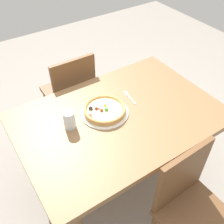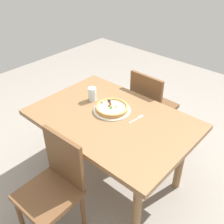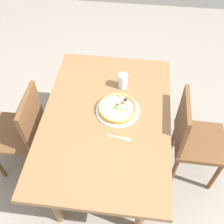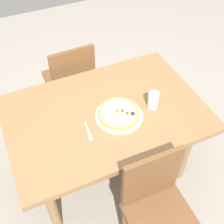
{
  "view_description": "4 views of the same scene",
  "coord_description": "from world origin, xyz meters",
  "px_view_note": "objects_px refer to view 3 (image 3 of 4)",
  "views": [
    {
      "loc": [
        -0.75,
        -1.05,
        1.95
      ],
      "look_at": [
        -0.04,
        0.04,
        0.74
      ],
      "focal_mm": 41.74,
      "sensor_mm": 36.0,
      "label": 1
    },
    {
      "loc": [
        1.22,
        -1.37,
        2.02
      ],
      "look_at": [
        -0.04,
        0.04,
        0.74
      ],
      "focal_mm": 42.27,
      "sensor_mm": 36.0,
      "label": 2
    },
    {
      "loc": [
        1.21,
        0.19,
        2.26
      ],
      "look_at": [
        -0.04,
        0.04,
        0.74
      ],
      "focal_mm": 42.83,
      "sensor_mm": 36.0,
      "label": 3
    },
    {
      "loc": [
        0.53,
        1.31,
        2.23
      ],
      "look_at": [
        -0.04,
        0.04,
        0.74
      ],
      "focal_mm": 47.32,
      "sensor_mm": 36.0,
      "label": 4
    }
  ],
  "objects_px": {
    "fork": "(121,138)",
    "chair_far": "(193,138)",
    "chair_near": "(22,131)",
    "pizza": "(118,108)",
    "drinking_glass": "(123,81)",
    "dining_table": "(106,124)",
    "plate": "(118,110)"
  },
  "relations": [
    {
      "from": "plate",
      "to": "pizza",
      "type": "bearing_deg",
      "value": 160.44
    },
    {
      "from": "pizza",
      "to": "drinking_glass",
      "type": "relative_size",
      "value": 2.3
    },
    {
      "from": "fork",
      "to": "pizza",
      "type": "bearing_deg",
      "value": 107.83
    },
    {
      "from": "dining_table",
      "to": "chair_far",
      "type": "distance_m",
      "value": 0.7
    },
    {
      "from": "dining_table",
      "to": "pizza",
      "type": "distance_m",
      "value": 0.16
    },
    {
      "from": "chair_far",
      "to": "plate",
      "type": "distance_m",
      "value": 0.65
    },
    {
      "from": "chair_far",
      "to": "fork",
      "type": "bearing_deg",
      "value": -67.13
    },
    {
      "from": "chair_near",
      "to": "fork",
      "type": "distance_m",
      "value": 0.86
    },
    {
      "from": "fork",
      "to": "chair_far",
      "type": "bearing_deg",
      "value": 28.5
    },
    {
      "from": "plate",
      "to": "fork",
      "type": "distance_m",
      "value": 0.25
    },
    {
      "from": "pizza",
      "to": "fork",
      "type": "relative_size",
      "value": 1.76
    },
    {
      "from": "dining_table",
      "to": "drinking_glass",
      "type": "relative_size",
      "value": 10.9
    },
    {
      "from": "dining_table",
      "to": "drinking_glass",
      "type": "height_order",
      "value": "drinking_glass"
    },
    {
      "from": "drinking_glass",
      "to": "fork",
      "type": "bearing_deg",
      "value": 4.25
    },
    {
      "from": "dining_table",
      "to": "chair_near",
      "type": "distance_m",
      "value": 0.7
    },
    {
      "from": "drinking_glass",
      "to": "plate",
      "type": "bearing_deg",
      "value": -2.81
    },
    {
      "from": "plate",
      "to": "pizza",
      "type": "xyz_separation_m",
      "value": [
        -0.0,
        0.0,
        0.03
      ]
    },
    {
      "from": "fork",
      "to": "drinking_glass",
      "type": "distance_m",
      "value": 0.51
    },
    {
      "from": "dining_table",
      "to": "plate",
      "type": "bearing_deg",
      "value": 132.75
    },
    {
      "from": "pizza",
      "to": "drinking_glass",
      "type": "height_order",
      "value": "drinking_glass"
    },
    {
      "from": "dining_table",
      "to": "fork",
      "type": "height_order",
      "value": "fork"
    },
    {
      "from": "dining_table",
      "to": "plate",
      "type": "distance_m",
      "value": 0.14
    },
    {
      "from": "pizza",
      "to": "chair_near",
      "type": "bearing_deg",
      "value": -81.27
    },
    {
      "from": "chair_far",
      "to": "drinking_glass",
      "type": "height_order",
      "value": "chair_far"
    },
    {
      "from": "chair_far",
      "to": "drinking_glass",
      "type": "relative_size",
      "value": 6.98
    },
    {
      "from": "chair_near",
      "to": "pizza",
      "type": "bearing_deg",
      "value": -82.81
    },
    {
      "from": "fork",
      "to": "dining_table",
      "type": "bearing_deg",
      "value": 132.8
    },
    {
      "from": "chair_far",
      "to": "drinking_glass",
      "type": "distance_m",
      "value": 0.72
    },
    {
      "from": "chair_far",
      "to": "dining_table",
      "type": "bearing_deg",
      "value": -84.7
    },
    {
      "from": "plate",
      "to": "drinking_glass",
      "type": "distance_m",
      "value": 0.26
    },
    {
      "from": "chair_far",
      "to": "plate",
      "type": "relative_size",
      "value": 2.68
    },
    {
      "from": "chair_near",
      "to": "chair_far",
      "type": "xyz_separation_m",
      "value": [
        -0.1,
        1.37,
        0.0
      ]
    }
  ]
}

